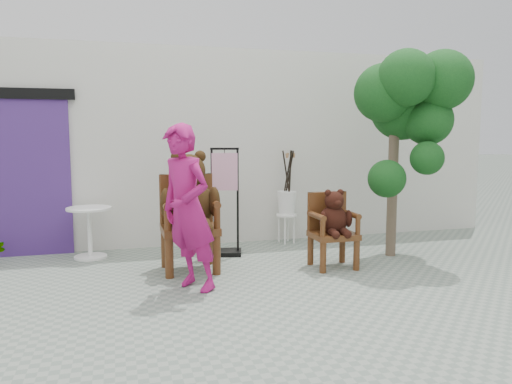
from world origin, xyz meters
TOP-DOWN VIEW (x-y plane):
  - ground_plane at (0.00, 0.00)m, footprint 60.00×60.00m
  - back_wall at (0.00, 3.10)m, footprint 9.00×1.00m
  - doorway at (-3.00, 2.58)m, footprint 1.40×0.11m
  - chair_big at (-0.92, 1.17)m, footprint 0.73×0.79m
  - chair_small at (0.86, 0.84)m, footprint 0.55×0.54m
  - person at (-1.05, 0.32)m, footprint 0.74×0.79m
  - cafe_table at (-2.16, 2.18)m, footprint 0.60×0.60m
  - display_stand at (-0.32, 1.86)m, footprint 0.52×0.45m
  - stool_bucket at (0.77, 2.35)m, footprint 0.32×0.32m
  - tree at (2.09, 1.09)m, footprint 1.51×1.56m

SIDE VIEW (x-z plane):
  - ground_plane at x=0.00m, z-range 0.00..0.00m
  - cafe_table at x=-2.16m, z-range 0.09..0.79m
  - display_stand at x=-0.32m, z-range -0.17..1.34m
  - chair_small at x=0.86m, z-range 0.09..1.10m
  - stool_bucket at x=0.77m, z-range -0.08..1.37m
  - chair_big at x=-0.92m, z-range 0.09..1.60m
  - person at x=-1.05m, z-range 0.00..1.81m
  - doorway at x=-3.00m, z-range 0.00..2.33m
  - back_wall at x=0.00m, z-range 0.00..3.00m
  - tree at x=2.09m, z-range 0.76..3.59m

